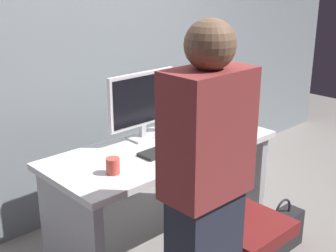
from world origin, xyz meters
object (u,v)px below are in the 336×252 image
Objects in this scene: monitor at (143,102)px; mouse at (199,136)px; person_at_desk at (206,196)px; desk at (163,177)px; office_chair at (236,228)px; keyboard at (169,148)px; cell_phone at (232,132)px; cup_near_keyboard at (113,166)px; book_stack at (183,115)px; handbag at (281,231)px.

monitor is 0.45m from mouse.
person_at_desk is 16.39× the size of mouse.
desk is 0.97m from person_at_desk.
person_at_desk is at bearing -161.37° from office_chair.
cell_phone is (0.55, -0.06, -0.01)m from keyboard.
monitor is 0.37m from keyboard.
person_at_desk is 3.81× the size of keyboard.
book_stack reaches higher than cup_near_keyboard.
monitor is 0.62m from cup_near_keyboard.
person_at_desk is at bearing -168.66° from handbag.
office_chair is 0.61m from person_at_desk.
cell_phone is at bearing 92.58° from handbag.
monitor reaches higher than book_stack.
desk is at bearing -90.36° from monitor.
cell_phone reaches higher than desk.
cell_phone is (0.99, 0.65, -0.10)m from person_at_desk.
monitor reaches higher than office_chair.
handbag is at bearing -55.08° from monitor.
handbag is at bearing -102.58° from cell_phone.
desk is 0.65m from office_chair.
office_chair is 9.40× the size of mouse.
office_chair is at bearing -92.22° from desk.
person_at_desk is 7.77× the size of book_stack.
cup_near_keyboard is 0.44× the size of book_stack.
keyboard is at bearing -93.55° from monitor.
desk is 0.95× the size of person_at_desk.
monitor reaches higher than keyboard.
cup_near_keyboard is 1.02m from cell_phone.
handbag is (0.02, -0.45, -0.61)m from cell_phone.
monitor reaches higher than mouse.
person_at_desk is at bearing -114.83° from monitor.
office_chair is 2.19× the size of keyboard.
mouse is 0.85m from handbag.
mouse is (0.30, 0.58, 0.33)m from office_chair.
handbag is at bearing 5.61° from office_chair.
handbag is at bearing -61.72° from mouse.
mouse is (0.27, -0.27, -0.24)m from monitor.
desk is 0.89m from handbag.
person_at_desk is at bearing -130.21° from book_stack.
book_stack reaches higher than mouse.
monitor is 3.75× the size of cell_phone.
cup_near_keyboard is at bearing 92.69° from person_at_desk.
mouse is (0.73, 0.72, -0.09)m from person_at_desk.
keyboard is 0.55m from cell_phone.
handbag is (1.01, 0.20, -0.70)m from person_at_desk.
mouse is at bearing 118.28° from handbag.
monitor is 1.29m from handbag.
office_chair is 0.73m from mouse.
mouse is 0.69× the size of cell_phone.
person_at_desk is at bearing -87.31° from cup_near_keyboard.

